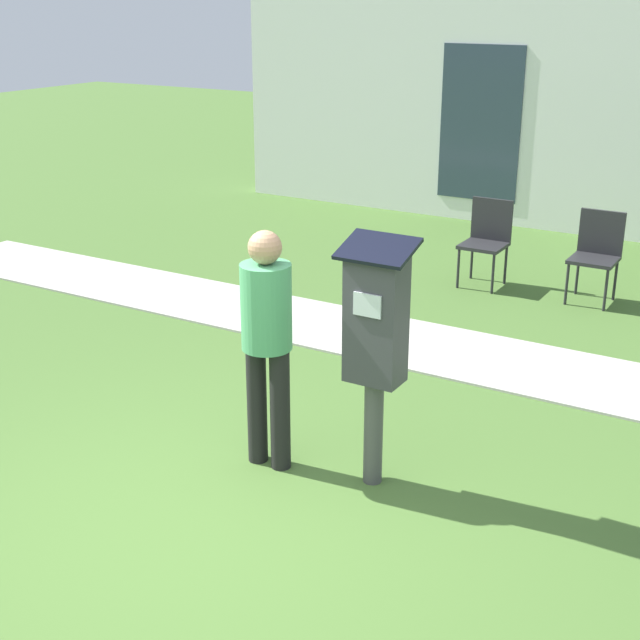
{
  "coord_description": "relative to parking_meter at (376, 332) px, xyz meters",
  "views": [
    {
      "loc": [
        2.81,
        -3.36,
        2.93
      ],
      "look_at": [
        0.22,
        1.0,
        1.05
      ],
      "focal_mm": 50.0,
      "sensor_mm": 36.0,
      "label": 1
    }
  ],
  "objects": [
    {
      "name": "outdoor_chair_left",
      "position": [
        -0.86,
        4.24,
        -0.49
      ],
      "size": [
        0.44,
        0.44,
        0.9
      ],
      "rotation": [
        0.0,
        0.0,
        -0.08
      ],
      "color": "#262628",
      "rests_on": "ground"
    },
    {
      "name": "parking_meter",
      "position": [
        0.0,
        0.0,
        0.0
      ],
      "size": [
        0.44,
        0.31,
        1.59
      ],
      "color": "#4C4C4C",
      "rests_on": "ground"
    },
    {
      "name": "sidewalk",
      "position": [
        -0.57,
        2.25,
        -1.01
      ],
      "size": [
        12.0,
        1.1,
        0.02
      ],
      "color": "#B7B2A8",
      "rests_on": "ground"
    },
    {
      "name": "outdoor_chair_middle",
      "position": [
        0.27,
        4.29,
        -0.49
      ],
      "size": [
        0.44,
        0.44,
        0.9
      ],
      "rotation": [
        0.0,
        0.0,
        -0.12
      ],
      "color": "#262628",
      "rests_on": "ground"
    },
    {
      "name": "ground_plane",
      "position": [
        -0.57,
        -1.07,
        -1.02
      ],
      "size": [
        40.0,
        40.0,
        0.0
      ],
      "primitive_type": "plane",
      "color": "#476B2D"
    },
    {
      "name": "building_facade",
      "position": [
        -0.57,
        6.9,
        0.58
      ],
      "size": [
        10.0,
        0.26,
        3.2
      ],
      "color": "white",
      "rests_on": "ground"
    },
    {
      "name": "person_standing",
      "position": [
        -0.69,
        -0.14,
        -0.09
      ],
      "size": [
        0.32,
        0.32,
        1.58
      ],
      "rotation": [
        0.0,
        0.0,
        -0.56
      ],
      "color": "black",
      "rests_on": "ground"
    }
  ]
}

